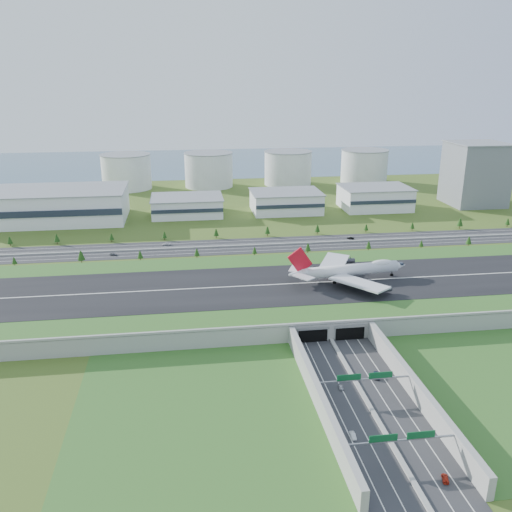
{
  "coord_description": "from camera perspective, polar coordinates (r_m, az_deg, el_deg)",
  "views": [
    {
      "loc": [
        -62.89,
        -261.24,
        113.06
      ],
      "look_at": [
        -22.31,
        35.0,
        12.64
      ],
      "focal_mm": 38.0,
      "sensor_mm": 36.0,
      "label": 1
    }
  ],
  "objects": [
    {
      "name": "sign_gantry_near",
      "position": [
        206.96,
        11.35,
        -12.69
      ],
      "size": [
        38.7,
        0.7,
        9.8
      ],
      "color": "gray",
      "rests_on": "ground"
    },
    {
      "name": "car_5",
      "position": [
        397.02,
        9.93,
        1.88
      ],
      "size": [
        5.27,
        3.69,
        1.65
      ],
      "primitive_type": "imported",
      "rotation": [
        0.0,
        0.0,
        -2.01
      ],
      "color": "black",
      "rests_on": "ground"
    },
    {
      "name": "car_4",
      "position": [
        367.58,
        -14.78,
        0.17
      ],
      "size": [
        5.28,
        2.91,
        1.7
      ],
      "primitive_type": "imported",
      "rotation": [
        0.0,
        0.0,
        1.38
      ],
      "color": "slate",
      "rests_on": "ground"
    },
    {
      "name": "hangar_mid_b",
      "position": [
        471.46,
        3.16,
        5.72
      ],
      "size": [
        58.0,
        42.0,
        17.0
      ],
      "primitive_type": "cube",
      "color": "white",
      "rests_on": "ground"
    },
    {
      "name": "car_2",
      "position": [
        222.99,
        12.61,
        -12.11
      ],
      "size": [
        5.11,
        6.74,
        1.7
      ],
      "primitive_type": "imported",
      "rotation": [
        0.0,
        0.0,
        2.71
      ],
      "color": "#0C1B40",
      "rests_on": "ground"
    },
    {
      "name": "boeing_747",
      "position": [
        293.22,
        9.73,
        -1.46
      ],
      "size": [
        68.19,
        64.13,
        21.11
      ],
      "rotation": [
        0.0,
        0.0,
        0.12
      ],
      "color": "silver",
      "rests_on": "airfield_deck"
    },
    {
      "name": "car_7",
      "position": [
        382.15,
        -9.45,
        1.25
      ],
      "size": [
        6.11,
        3.11,
        1.7
      ],
      "primitive_type": "imported",
      "rotation": [
        0.0,
        0.0,
        -1.7
      ],
      "color": "silver",
      "rests_on": "ground"
    },
    {
      "name": "hangar_west",
      "position": [
        469.8,
        -20.86,
        4.98
      ],
      "size": [
        120.0,
        60.0,
        25.0
      ],
      "primitive_type": "cube",
      "color": "white",
      "rests_on": "ground"
    },
    {
      "name": "north_expressway",
      "position": [
        378.98,
        2.11,
        1.2
      ],
      "size": [
        560.0,
        36.0,
        0.12
      ],
      "primitive_type": "cube",
      "color": "#28282B",
      "rests_on": "ground"
    },
    {
      "name": "ground",
      "position": [
        291.52,
        5.3,
        -4.34
      ],
      "size": [
        1200.0,
        1200.0,
        0.0
      ],
      "primitive_type": "plane",
      "color": "#3A5119",
      "rests_on": "ground"
    },
    {
      "name": "sign_gantry_far",
      "position": [
        180.07,
        15.09,
        -18.28
      ],
      "size": [
        38.7,
        0.7,
        9.8
      ],
      "color": "gray",
      "rests_on": "ground"
    },
    {
      "name": "car_0",
      "position": [
        213.31,
        8.91,
        -13.44
      ],
      "size": [
        1.92,
        4.06,
        1.34
      ],
      "primitive_type": "imported",
      "rotation": [
        0.0,
        0.0,
        -0.09
      ],
      "color": "#ACADB1",
      "rests_on": "ground"
    },
    {
      "name": "office_tower",
      "position": [
        533.46,
        22.07,
        7.99
      ],
      "size": [
        46.0,
        46.0,
        55.0
      ],
      "primitive_type": "cube",
      "color": "slate",
      "rests_on": "ground"
    },
    {
      "name": "fuel_tank_b",
      "position": [
        579.85,
        -5.0,
        9.01
      ],
      "size": [
        50.0,
        50.0,
        35.0
      ],
      "primitive_type": "cylinder",
      "color": "silver",
      "rests_on": "ground"
    },
    {
      "name": "bay_water",
      "position": [
        752.44,
        -2.96,
        9.9
      ],
      "size": [
        1200.0,
        260.0,
        0.06
      ],
      "primitive_type": "cube",
      "color": "#3C5A73",
      "rests_on": "ground"
    },
    {
      "name": "fuel_tank_a",
      "position": [
        581.98,
        -13.48,
        8.61
      ],
      "size": [
        50.0,
        50.0,
        35.0
      ],
      "primitive_type": "cylinder",
      "color": "silver",
      "rests_on": "ground"
    },
    {
      "name": "tree_row",
      "position": [
        378.25,
        2.32,
        1.85
      ],
      "size": [
        508.82,
        48.61,
        8.32
      ],
      "color": "#3D2819",
      "rests_on": "ground"
    },
    {
      "name": "underpass_road",
      "position": [
        205.32,
        11.69,
        -14.14
      ],
      "size": [
        38.8,
        120.4,
        8.0
      ],
      "color": "#28282B",
      "rests_on": "ground"
    },
    {
      "name": "hangar_mid_c",
      "position": [
        492.47,
        12.39,
        5.99
      ],
      "size": [
        58.0,
        42.0,
        19.0
      ],
      "primitive_type": "cube",
      "color": "white",
      "rests_on": "ground"
    },
    {
      "name": "car_1",
      "position": [
        189.5,
        10.17,
        -18.1
      ],
      "size": [
        1.64,
        4.29,
        1.39
      ],
      "primitive_type": "imported",
      "rotation": [
        0.0,
        0.0,
        -0.04
      ],
      "color": "white",
      "rests_on": "ground"
    },
    {
      "name": "car_3",
      "position": [
        180.17,
        19.3,
        -21.22
      ],
      "size": [
        3.18,
        4.9,
        1.32
      ],
      "primitive_type": "imported",
      "rotation": [
        0.0,
        0.0,
        2.82
      ],
      "color": "#B02110",
      "rests_on": "ground"
    },
    {
      "name": "fuel_tank_d",
      "position": [
        612.05,
        11.31,
        9.23
      ],
      "size": [
        50.0,
        50.0,
        35.0
      ],
      "primitive_type": "cylinder",
      "color": "silver",
      "rests_on": "ground"
    },
    {
      "name": "hangar_mid_a",
      "position": [
        463.43,
        -7.27,
        5.25
      ],
      "size": [
        58.0,
        42.0,
        15.0
      ],
      "primitive_type": "cube",
      "color": "white",
      "rests_on": "ground"
    },
    {
      "name": "airfield_deck",
      "position": [
        289.87,
        5.33,
        -3.6
      ],
      "size": [
        520.0,
        100.0,
        9.2
      ],
      "color": "gray",
      "rests_on": "ground"
    },
    {
      "name": "fuel_tank_c",
      "position": [
        590.07,
        3.38,
        9.21
      ],
      "size": [
        50.0,
        50.0,
        35.0
      ],
      "primitive_type": "cylinder",
      "color": "silver",
      "rests_on": "ground"
    }
  ]
}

